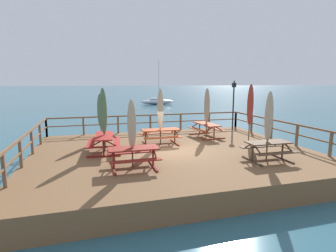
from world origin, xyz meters
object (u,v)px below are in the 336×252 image
at_px(picnic_table_mid_right, 134,153).
at_px(patio_umbrella_short_mid, 160,109).
at_px(patio_umbrella_tall_mid_right, 132,125).
at_px(sailboat_distant, 157,101).
at_px(patio_umbrella_tall_back_right, 207,106).
at_px(patio_umbrella_tall_mid_left, 250,105).
at_px(picnic_table_back_right, 104,140).
at_px(picnic_table_front_left, 160,133).
at_px(patio_umbrella_short_front, 269,117).
at_px(patio_umbrella_tall_back_left, 103,111).
at_px(picnic_table_front_right, 268,147).
at_px(patio_umbrella_tall_front, 100,111).
at_px(lamp_post_hooked, 234,97).
at_px(picnic_table_back_left, 207,127).

xyz_separation_m(picnic_table_mid_right, patio_umbrella_short_mid, (1.86, 3.36, 1.23)).
bearing_deg(patio_umbrella_tall_mid_right, sailboat_distant, 75.01).
xyz_separation_m(patio_umbrella_tall_back_right, patio_umbrella_tall_mid_left, (1.72, -1.65, 0.15)).
height_order(picnic_table_back_right, picnic_table_front_left, same).
bearing_deg(patio_umbrella_short_front, picnic_table_back_right, 153.20).
relative_size(patio_umbrella_short_mid, sailboat_distant, 0.36).
bearing_deg(picnic_table_front_left, picnic_table_mid_right, -118.66).
height_order(picnic_table_mid_right, patio_umbrella_tall_mid_right, patio_umbrella_tall_mid_right).
height_order(patio_umbrella_tall_mid_right, patio_umbrella_tall_back_left, patio_umbrella_tall_back_left).
bearing_deg(patio_umbrella_short_mid, patio_umbrella_tall_mid_left, -6.61).
height_order(picnic_table_front_left, patio_umbrella_tall_mid_left, patio_umbrella_tall_mid_left).
xyz_separation_m(picnic_table_front_right, patio_umbrella_tall_mid_left, (1.29, 3.33, 1.36)).
bearing_deg(patio_umbrella_tall_front, picnic_table_mid_right, -78.96).
distance_m(patio_umbrella_tall_back_right, patio_umbrella_tall_back_left, 6.02).
xyz_separation_m(patio_umbrella_tall_front, lamp_post_hooked, (8.53, 1.26, 0.52)).
bearing_deg(picnic_table_mid_right, patio_umbrella_tall_mid_right, 126.52).
xyz_separation_m(picnic_table_back_left, patio_umbrella_tall_mid_right, (-4.92, -4.43, 1.04)).
bearing_deg(patio_umbrella_short_mid, patio_umbrella_tall_back_right, 20.13).
relative_size(picnic_table_back_left, patio_umbrella_tall_mid_right, 0.85).
xyz_separation_m(picnic_table_back_left, patio_umbrella_tall_back_right, (-0.02, -0.02, 1.20)).
relative_size(picnic_table_front_right, lamp_post_hooked, 0.55).
bearing_deg(patio_umbrella_tall_back_left, picnic_table_front_left, 14.39).
bearing_deg(patio_umbrella_tall_mid_right, lamp_post_hooked, 39.22).
bearing_deg(sailboat_distant, picnic_table_front_left, -103.38).
height_order(picnic_table_mid_right, patio_umbrella_tall_mid_left, patio_umbrella_tall_mid_left).
height_order(picnic_table_front_left, patio_umbrella_tall_back_left, patio_umbrella_tall_back_left).
bearing_deg(patio_umbrella_tall_mid_left, sailboat_distant, 84.52).
height_order(picnic_table_mid_right, picnic_table_front_left, same).
relative_size(patio_umbrella_tall_front, lamp_post_hooked, 0.79).
bearing_deg(patio_umbrella_tall_back_right, patio_umbrella_tall_mid_right, -137.98).
height_order(picnic_table_front_left, patio_umbrella_tall_back_right, patio_umbrella_tall_back_right).
height_order(picnic_table_front_right, patio_umbrella_tall_back_right, patio_umbrella_tall_back_right).
bearing_deg(patio_umbrella_tall_mid_left, picnic_table_front_right, -111.13).
relative_size(picnic_table_front_left, patio_umbrella_short_mid, 0.67).
height_order(picnic_table_front_left, patio_umbrella_tall_front, patio_umbrella_tall_front).
distance_m(picnic_table_mid_right, patio_umbrella_short_mid, 4.04).
relative_size(patio_umbrella_tall_back_right, patio_umbrella_tall_front, 1.10).
bearing_deg(patio_umbrella_tall_mid_left, patio_umbrella_short_mid, 173.39).
bearing_deg(picnic_table_back_right, picnic_table_back_left, 17.52).
bearing_deg(patio_umbrella_tall_mid_left, picnic_table_mid_right, -156.82).
bearing_deg(picnic_table_front_right, patio_umbrella_short_mid, 131.52).
bearing_deg(patio_umbrella_short_mid, patio_umbrella_short_front, -48.47).
distance_m(picnic_table_front_left, patio_umbrella_short_mid, 1.23).
bearing_deg(patio_umbrella_tall_mid_right, patio_umbrella_tall_front, 100.74).
xyz_separation_m(patio_umbrella_short_front, lamp_post_hooked, (2.29, 6.73, 0.35)).
bearing_deg(picnic_table_front_right, picnic_table_back_right, 153.08).
distance_m(patio_umbrella_short_front, patio_umbrella_tall_front, 8.31).
relative_size(picnic_table_mid_right, patio_umbrella_short_front, 0.65).
relative_size(picnic_table_front_right, patio_umbrella_tall_mid_left, 0.58).
distance_m(picnic_table_back_left, patio_umbrella_tall_mid_left, 2.74).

